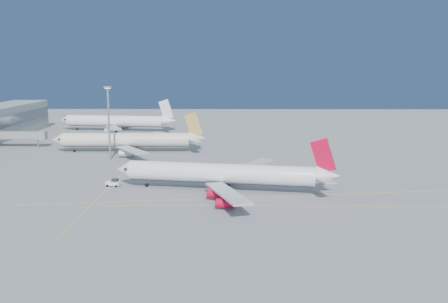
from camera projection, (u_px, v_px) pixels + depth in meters
ground at (249, 191)px, 137.71m from camera, size 500.00×500.00×0.00m
jet_bridge at (21, 135)px, 208.79m from camera, size 23.60×3.60×6.90m
taxiway_lines at (198, 186)px, 144.13m from camera, size 118.86×140.00×0.02m
airliner_virgin at (225, 174)px, 138.10m from camera, size 62.87×55.88×15.56m
airliner_etihad at (129, 140)px, 198.15m from camera, size 61.21×56.63×16.00m
airliner_third at (117, 121)px, 260.20m from camera, size 62.99×57.69×16.89m
pushback_tug at (114, 183)px, 143.39m from camera, size 4.28×3.08×2.23m
light_mast at (109, 117)px, 180.31m from camera, size 2.32×2.32×26.78m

